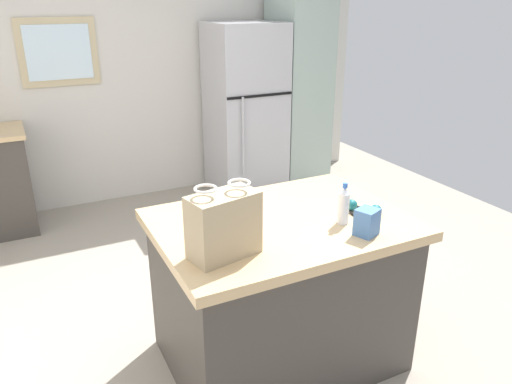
# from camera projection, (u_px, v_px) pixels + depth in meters

# --- Properties ---
(ground) EXTENTS (6.42, 6.42, 0.00)m
(ground) POSITION_uv_depth(u_px,v_px,m) (224.00, 329.00, 3.14)
(ground) COLOR #9E9384
(back_wall) EXTENTS (5.35, 0.13, 2.69)m
(back_wall) POSITION_uv_depth(u_px,v_px,m) (115.00, 65.00, 4.76)
(back_wall) COLOR silver
(back_wall) RESTS_ON ground
(kitchen_island) EXTENTS (1.31, 0.96, 0.88)m
(kitchen_island) POSITION_uv_depth(u_px,v_px,m) (280.00, 291.00, 2.75)
(kitchen_island) COLOR #423D38
(kitchen_island) RESTS_ON ground
(refrigerator) EXTENTS (0.71, 0.70, 1.73)m
(refrigerator) POSITION_uv_depth(u_px,v_px,m) (245.00, 110.00, 5.09)
(refrigerator) COLOR #B7B7BC
(refrigerator) RESTS_ON ground
(tall_cabinet) EXTENTS (0.51, 0.63, 2.13)m
(tall_cabinet) POSITION_uv_depth(u_px,v_px,m) (298.00, 87.00, 5.28)
(tall_cabinet) COLOR #9EB2A8
(tall_cabinet) RESTS_ON ground
(shopping_bag) EXTENTS (0.34, 0.22, 0.34)m
(shopping_bag) POSITION_uv_depth(u_px,v_px,m) (224.00, 225.00, 2.18)
(shopping_bag) COLOR tan
(shopping_bag) RESTS_ON kitchen_island
(small_box) EXTENTS (0.13, 0.13, 0.14)m
(small_box) POSITION_uv_depth(u_px,v_px,m) (367.00, 222.00, 2.40)
(small_box) COLOR #4775B7
(small_box) RESTS_ON kitchen_island
(bottle) EXTENTS (0.06, 0.06, 0.22)m
(bottle) POSITION_uv_depth(u_px,v_px,m) (344.00, 206.00, 2.51)
(bottle) COLOR white
(bottle) RESTS_ON kitchen_island
(ear_defenders) EXTENTS (0.21, 0.21, 0.06)m
(ear_defenders) POSITION_uv_depth(u_px,v_px,m) (363.00, 209.00, 2.66)
(ear_defenders) COLOR black
(ear_defenders) RESTS_ON kitchen_island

